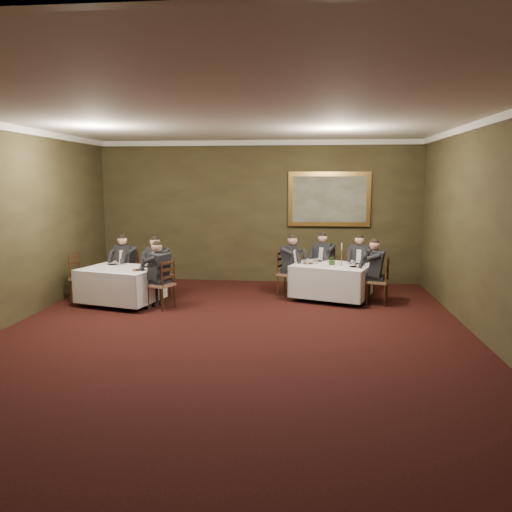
% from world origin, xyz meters
% --- Properties ---
extents(ground, '(10.00, 10.00, 0.00)m').
position_xyz_m(ground, '(0.00, 0.00, 0.00)').
color(ground, black).
rests_on(ground, ground).
extents(ceiling, '(8.00, 10.00, 0.10)m').
position_xyz_m(ceiling, '(0.00, 0.00, 3.50)').
color(ceiling, silver).
rests_on(ceiling, back_wall).
extents(back_wall, '(8.00, 0.10, 3.50)m').
position_xyz_m(back_wall, '(0.00, 5.00, 1.75)').
color(back_wall, '#322A19').
rests_on(back_wall, ground).
extents(front_wall, '(8.00, 0.10, 3.50)m').
position_xyz_m(front_wall, '(0.00, -5.00, 1.75)').
color(front_wall, '#322A19').
rests_on(front_wall, ground).
extents(right_wall, '(0.10, 10.00, 3.50)m').
position_xyz_m(right_wall, '(4.00, 0.00, 1.75)').
color(right_wall, '#322A19').
rests_on(right_wall, ground).
extents(crown_molding, '(8.00, 10.00, 0.12)m').
position_xyz_m(crown_molding, '(0.00, 0.00, 3.44)').
color(crown_molding, white).
rests_on(crown_molding, back_wall).
extents(table_main, '(1.88, 1.65, 0.67)m').
position_xyz_m(table_main, '(1.73, 3.17, 0.45)').
color(table_main, black).
rests_on(table_main, ground).
extents(table_second, '(1.77, 1.52, 0.67)m').
position_xyz_m(table_second, '(-2.60, 2.32, 0.45)').
color(table_second, black).
rests_on(table_second, ground).
extents(chair_main_backleft, '(0.59, 0.58, 1.00)m').
position_xyz_m(chair_main_backleft, '(1.60, 4.06, 0.28)').
color(chair_main_backleft, '#8B6746').
rests_on(chair_main_backleft, ground).
extents(diner_main_backleft, '(0.58, 0.61, 1.35)m').
position_xyz_m(diner_main_backleft, '(1.60, 4.05, 0.51)').
color(diner_main_backleft, black).
rests_on(diner_main_backleft, chair_main_backleft).
extents(chair_main_backright, '(0.54, 0.53, 1.00)m').
position_xyz_m(chair_main_backright, '(2.39, 3.79, 0.28)').
color(chair_main_backright, '#8B6746').
rests_on(chair_main_backright, ground).
extents(diner_main_backright, '(0.52, 0.58, 1.35)m').
position_xyz_m(diner_main_backright, '(2.39, 3.78, 0.51)').
color(diner_main_backright, black).
rests_on(diner_main_backright, chair_main_backright).
extents(chair_main_endleft, '(0.56, 0.57, 1.00)m').
position_xyz_m(chair_main_endleft, '(0.80, 3.50, 0.28)').
color(chair_main_endleft, '#8B6746').
rests_on(chair_main_endleft, ground).
extents(diner_main_endleft, '(0.60, 0.55, 1.35)m').
position_xyz_m(diner_main_endleft, '(0.81, 3.49, 0.51)').
color(diner_main_endleft, black).
rests_on(diner_main_endleft, chair_main_endleft).
extents(chair_main_endright, '(0.52, 0.53, 1.00)m').
position_xyz_m(chair_main_endright, '(2.67, 2.85, 0.28)').
color(chair_main_endright, '#8B6746').
rests_on(chair_main_endright, ground).
extents(diner_main_endright, '(0.57, 0.51, 1.35)m').
position_xyz_m(diner_main_endright, '(2.66, 2.85, 0.51)').
color(diner_main_endright, black).
rests_on(diner_main_endright, chair_main_endright).
extents(chair_sec_backleft, '(0.54, 0.53, 1.00)m').
position_xyz_m(chair_sec_backleft, '(-2.80, 3.18, 0.28)').
color(chair_sec_backleft, '#8B6746').
rests_on(chair_sec_backleft, ground).
extents(diner_sec_backleft, '(0.52, 0.58, 1.35)m').
position_xyz_m(diner_sec_backleft, '(-2.80, 3.17, 0.51)').
color(diner_sec_backleft, black).
rests_on(diner_sec_backleft, chair_sec_backleft).
extents(chair_sec_backright, '(0.52, 0.51, 1.00)m').
position_xyz_m(chair_sec_backright, '(-2.01, 2.97, 0.28)').
color(chair_sec_backright, '#8B6746').
rests_on(chair_sec_backright, ground).
extents(diner_sec_backright, '(0.50, 0.56, 1.35)m').
position_xyz_m(diner_sec_backright, '(-2.01, 2.96, 0.51)').
color(diner_sec_backright, black).
rests_on(diner_sec_backright, chair_sec_backright).
extents(chair_sec_endright, '(0.56, 0.57, 1.00)m').
position_xyz_m(chair_sec_endright, '(-1.67, 2.08, 0.28)').
color(chair_sec_endright, '#8B6746').
rests_on(chair_sec_endright, ground).
extents(diner_sec_endright, '(0.60, 0.56, 1.35)m').
position_xyz_m(diner_sec_endright, '(-1.68, 2.08, 0.51)').
color(diner_sec_endright, black).
rests_on(diner_sec_endright, chair_sec_endright).
extents(chair_sec_endleft, '(0.47, 0.49, 1.00)m').
position_xyz_m(chair_sec_endleft, '(-3.53, 2.56, 0.28)').
color(chair_sec_endleft, '#8B6746').
rests_on(chair_sec_endleft, ground).
extents(centerpiece, '(0.26, 0.24, 0.24)m').
position_xyz_m(centerpiece, '(1.74, 3.11, 0.89)').
color(centerpiece, '#2D5926').
rests_on(centerpiece, table_main).
extents(candlestick, '(0.07, 0.07, 0.49)m').
position_xyz_m(candlestick, '(1.93, 3.09, 0.95)').
color(candlestick, gold).
rests_on(candlestick, table_main).
extents(place_setting_table_main, '(0.33, 0.31, 0.14)m').
position_xyz_m(place_setting_table_main, '(1.50, 3.64, 0.80)').
color(place_setting_table_main, white).
rests_on(place_setting_table_main, table_main).
extents(place_setting_table_second, '(0.33, 0.31, 0.14)m').
position_xyz_m(place_setting_table_second, '(-2.86, 2.76, 0.80)').
color(place_setting_table_second, white).
rests_on(place_setting_table_second, table_second).
extents(painting, '(1.99, 0.09, 1.32)m').
position_xyz_m(painting, '(1.73, 4.94, 2.08)').
color(painting, '#E4B453').
rests_on(painting, back_wall).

